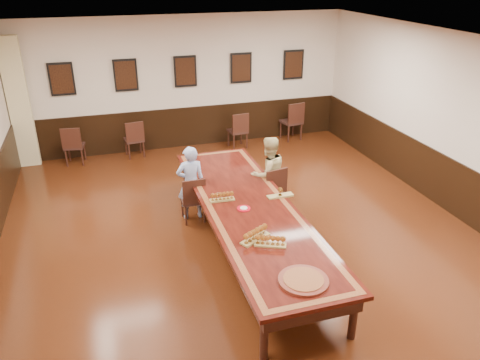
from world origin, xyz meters
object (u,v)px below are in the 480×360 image
object	(u,v)px
carved_platter	(303,280)
spare_chair_b	(134,138)
spare_chair_d	(291,120)
spare_chair_a	(74,145)
conference_table	(249,215)
chair_woman	(271,189)
person_man	(191,183)
person_woman	(268,174)
chair_man	(193,198)
spare_chair_c	(238,130)

from	to	relation	value
carved_platter	spare_chair_b	bearing A→B (deg)	101.92
spare_chair_b	spare_chair_d	world-z (taller)	spare_chair_d
spare_chair_a	conference_table	world-z (taller)	spare_chair_a
chair_woman	spare_chair_d	world-z (taller)	spare_chair_d
spare_chair_b	person_man	size ratio (longest dim) A/B	0.66
person_man	person_woman	xyz separation A→B (m)	(1.43, -0.10, 0.03)
person_man	conference_table	size ratio (longest dim) A/B	0.28
carved_platter	chair_woman	bearing A→B (deg)	76.40
chair_man	person_man	xyz separation A→B (m)	(-0.00, 0.09, 0.26)
spare_chair_c	spare_chair_d	distance (m)	1.53
chair_woman	person_man	xyz separation A→B (m)	(-1.45, 0.20, 0.23)
chair_man	chair_woman	world-z (taller)	chair_woman
chair_man	person_woman	xyz separation A→B (m)	(1.43, -0.01, 0.29)
spare_chair_d	conference_table	size ratio (longest dim) A/B	0.20
chair_woman	person_woman	world-z (taller)	person_woman
spare_chair_d	person_man	distance (m)	4.78
spare_chair_a	person_man	world-z (taller)	person_man
spare_chair_c	conference_table	bearing A→B (deg)	68.73
carved_platter	spare_chair_c	bearing A→B (deg)	80.02
person_woman	conference_table	size ratio (longest dim) A/B	0.29
carved_platter	person_man	bearing A→B (deg)	102.12
spare_chair_b	spare_chair_a	bearing A→B (deg)	-5.15
spare_chair_d	carved_platter	bearing A→B (deg)	58.59
spare_chair_a	person_man	size ratio (longest dim) A/B	0.66
spare_chair_c	person_man	xyz separation A→B (m)	(-1.85, -3.22, 0.23)
chair_man	person_man	bearing A→B (deg)	-90.00
chair_man	spare_chair_a	world-z (taller)	spare_chair_a
spare_chair_b	carved_platter	xyz separation A→B (m)	(1.40, -6.65, 0.32)
spare_chair_a	conference_table	xyz separation A→B (m)	(2.74, -4.58, 0.15)
person_man	carved_platter	bearing A→B (deg)	101.79
chair_woman	carved_platter	xyz separation A→B (m)	(-0.75, -3.09, 0.31)
spare_chair_a	person_man	bearing A→B (deg)	130.66
spare_chair_b	spare_chair_d	size ratio (longest dim) A/B	0.89
spare_chair_d	person_woman	world-z (taller)	person_woman
person_woman	conference_table	xyz separation A→B (m)	(-0.75, -1.17, -0.11)
person_man	carved_platter	size ratio (longest dim) A/B	1.82
spare_chair_c	conference_table	world-z (taller)	spare_chair_c
chair_man	spare_chair_c	distance (m)	3.79
chair_woman	spare_chair_a	size ratio (longest dim) A/B	1.00
chair_woman	spare_chair_b	xyz separation A→B (m)	(-2.15, 3.56, -0.01)
spare_chair_c	carved_platter	world-z (taller)	spare_chair_c
chair_woman	spare_chair_d	bearing A→B (deg)	-129.74
spare_chair_a	person_woman	size ratio (longest dim) A/B	0.64
spare_chair_c	person_woman	size ratio (longest dim) A/B	0.64
chair_man	spare_chair_b	world-z (taller)	spare_chair_b
chair_man	spare_chair_c	xyz separation A→B (m)	(1.85, 3.31, 0.03)
spare_chair_a	carved_platter	xyz separation A→B (m)	(2.76, -6.60, 0.31)
person_woman	spare_chair_d	bearing A→B (deg)	-130.64
carved_platter	person_woman	bearing A→B (deg)	77.13
carved_platter	spare_chair_d	bearing A→B (deg)	68.19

